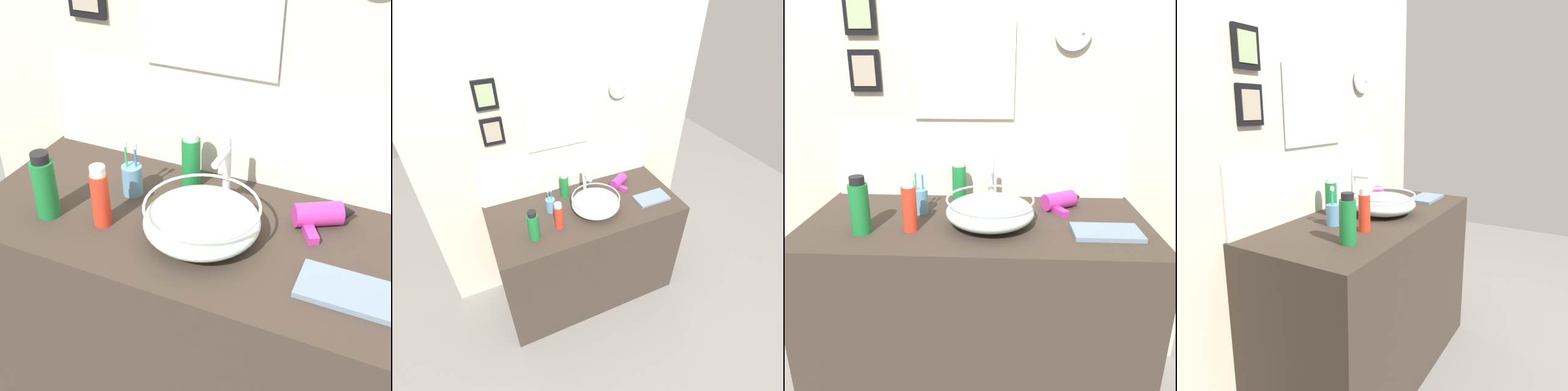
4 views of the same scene
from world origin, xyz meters
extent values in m
cube|color=#382D26|center=(0.00, 0.00, 0.43)|extent=(1.30, 0.59, 0.86)
cube|color=beige|center=(0.00, 0.33, 1.16)|extent=(1.97, 0.06, 2.32)
cube|color=beige|center=(0.00, 0.29, 1.02)|extent=(1.27, 0.02, 0.31)
cube|color=white|center=(-0.07, 0.29, 1.40)|extent=(0.36, 0.01, 0.33)
cube|color=white|center=(-0.07, 0.28, 1.40)|extent=(0.42, 0.01, 0.39)
ellipsoid|color=silver|center=(0.05, -0.04, 0.92)|extent=(0.32, 0.32, 0.11)
torus|color=silver|center=(0.05, -0.04, 0.97)|extent=(0.32, 0.32, 0.01)
torus|color=#B2B7BC|center=(0.05, -0.04, 0.87)|extent=(0.12, 0.12, 0.01)
cylinder|color=silver|center=(0.05, 0.14, 0.96)|extent=(0.02, 0.02, 0.19)
cylinder|color=silver|center=(0.05, 0.09, 1.04)|extent=(0.02, 0.10, 0.02)
cylinder|color=silver|center=(0.05, 0.14, 1.07)|extent=(0.02, 0.02, 0.03)
cylinder|color=#B22D8C|center=(0.33, 0.14, 0.90)|extent=(0.15, 0.13, 0.07)
cone|color=black|center=(0.41, 0.19, 0.90)|extent=(0.07, 0.07, 0.06)
cube|color=#B22D8C|center=(0.33, 0.08, 0.87)|extent=(0.07, 0.09, 0.02)
cylinder|color=#598CB2|center=(-0.23, 0.07, 0.91)|extent=(0.06, 0.06, 0.10)
cylinder|color=blue|center=(-0.21, 0.07, 0.94)|extent=(0.01, 0.01, 0.15)
cube|color=white|center=(-0.21, 0.07, 1.03)|extent=(0.01, 0.01, 0.02)
cylinder|color=green|center=(-0.24, 0.06, 0.95)|extent=(0.01, 0.01, 0.16)
cube|color=white|center=(-0.24, 0.06, 1.04)|extent=(0.01, 0.01, 0.02)
cylinder|color=#197233|center=(-0.08, 0.18, 0.94)|extent=(0.06, 0.06, 0.16)
cylinder|color=silver|center=(-0.08, 0.18, 1.04)|extent=(0.05, 0.05, 0.02)
cylinder|color=#197233|center=(-0.39, -0.13, 0.95)|extent=(0.07, 0.07, 0.18)
cylinder|color=black|center=(-0.39, -0.13, 1.05)|extent=(0.05, 0.05, 0.03)
cylinder|color=red|center=(-0.23, -0.10, 0.94)|extent=(0.05, 0.05, 0.16)
cylinder|color=silver|center=(-0.23, -0.10, 1.04)|extent=(0.04, 0.04, 0.03)
cube|color=slate|center=(0.46, -0.10, 0.87)|extent=(0.24, 0.14, 0.02)
camera|label=1|loc=(0.52, -1.13, 1.80)|focal=50.00mm
camera|label=2|loc=(-0.64, -1.45, 2.21)|focal=28.00mm
camera|label=3|loc=(0.08, -1.34, 1.43)|focal=35.00mm
camera|label=4|loc=(-1.58, -0.93, 1.38)|focal=35.00mm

